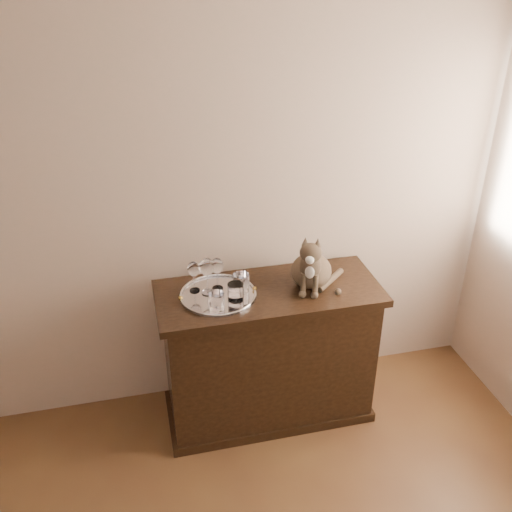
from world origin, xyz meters
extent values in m
cube|color=#C4A793|center=(0.00, 2.25, 1.35)|extent=(4.00, 0.10, 2.70)
cylinder|color=silver|center=(0.33, 1.94, 0.85)|extent=(0.40, 0.40, 0.01)
cylinder|color=silver|center=(0.41, 1.88, 0.90)|extent=(0.08, 0.08, 0.09)
cylinder|color=white|center=(0.30, 1.82, 0.90)|extent=(0.08, 0.08, 0.09)
cylinder|color=silver|center=(0.45, 1.96, 0.91)|extent=(0.09, 0.09, 0.10)
camera|label=1|loc=(-0.06, -0.53, 2.46)|focal=40.00mm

